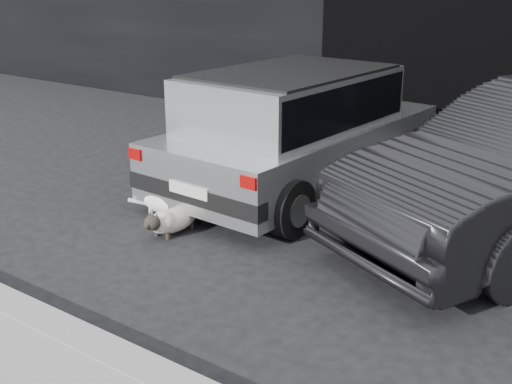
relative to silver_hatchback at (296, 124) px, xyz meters
The scene contains 6 objects.
ground 1.32m from the silver_hatchback, 110.92° to the right, with size 80.00×80.00×0.00m, color black.
garage_opening 3.08m from the silver_hatchback, 78.39° to the left, with size 4.00×0.10×2.60m, color black.
curb 3.73m from the silver_hatchback, 80.44° to the right, with size 18.00×0.25×0.12m, color gray.
silver_hatchback is the anchor object (origin of this frame).
cat_siamese 1.94m from the silver_hatchback, 96.75° to the right, with size 0.28×0.84×0.29m.
cat_white 1.72m from the silver_hatchback, 105.45° to the right, with size 0.83×0.38×0.39m.
Camera 1 is at (4.08, -4.86, 2.35)m, focal length 45.00 mm.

